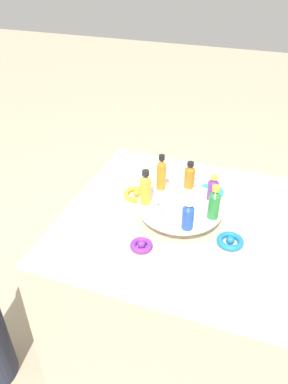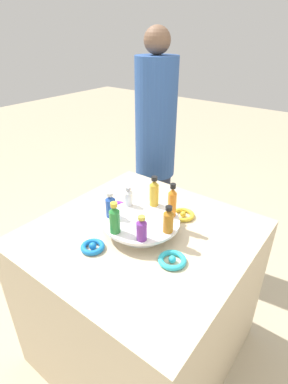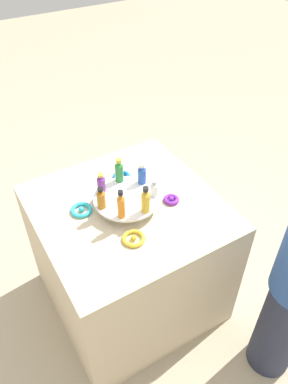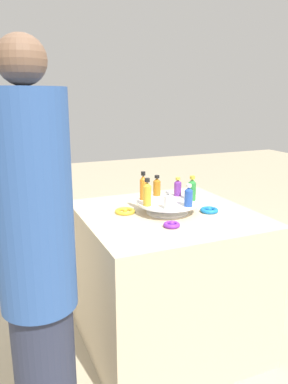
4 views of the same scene
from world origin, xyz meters
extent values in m
plane|color=tan|center=(0.00, 0.00, 0.00)|extent=(12.00, 12.00, 0.00)
cube|color=beige|center=(0.00, 0.00, 0.39)|extent=(0.89, 0.89, 0.78)
cylinder|color=white|center=(0.00, 0.00, 0.78)|extent=(0.22, 0.22, 0.01)
cylinder|color=white|center=(0.00, 0.00, 0.81)|extent=(0.12, 0.12, 0.04)
cylinder|color=white|center=(0.00, 0.00, 0.83)|extent=(0.33, 0.33, 0.01)
cylinder|color=silver|center=(0.06, 0.12, 0.87)|extent=(0.04, 0.04, 0.07)
cone|color=silver|center=(0.06, 0.12, 0.91)|extent=(0.04, 0.04, 0.01)
cylinder|color=#B2B2B7|center=(0.06, 0.12, 0.93)|extent=(0.02, 0.02, 0.01)
cylinder|color=#234CAD|center=(-0.06, 0.12, 0.88)|extent=(0.04, 0.04, 0.08)
cone|color=#234CAD|center=(-0.06, 0.12, 0.93)|extent=(0.04, 0.04, 0.02)
cylinder|color=silver|center=(-0.06, 0.12, 0.95)|extent=(0.03, 0.03, 0.01)
cylinder|color=#288438|center=(-0.13, 0.03, 0.89)|extent=(0.04, 0.04, 0.10)
cone|color=#288438|center=(-0.13, 0.03, 0.95)|extent=(0.04, 0.04, 0.02)
cylinder|color=gold|center=(-0.13, 0.03, 0.96)|extent=(0.03, 0.03, 0.02)
cylinder|color=#702D93|center=(-0.10, -0.08, 0.88)|extent=(0.04, 0.04, 0.07)
cone|color=#702D93|center=(-0.10, -0.08, 0.92)|extent=(0.04, 0.04, 0.02)
cylinder|color=gold|center=(-0.10, -0.08, 0.94)|extent=(0.03, 0.03, 0.01)
cylinder|color=#AD6B19|center=(0.00, -0.13, 0.88)|extent=(0.04, 0.04, 0.08)
cone|color=#AD6B19|center=(0.00, -0.13, 0.93)|extent=(0.04, 0.04, 0.02)
cylinder|color=black|center=(0.00, -0.13, 0.95)|extent=(0.03, 0.03, 0.01)
cylinder|color=orange|center=(0.10, -0.08, 0.89)|extent=(0.04, 0.04, 0.11)
cone|color=orange|center=(0.10, -0.08, 0.96)|extent=(0.03, 0.03, 0.02)
cylinder|color=black|center=(0.10, -0.08, 0.98)|extent=(0.02, 0.02, 0.02)
cylinder|color=gold|center=(0.13, 0.03, 0.89)|extent=(0.04, 0.04, 0.10)
cone|color=gold|center=(0.13, 0.03, 0.95)|extent=(0.04, 0.04, 0.02)
cylinder|color=black|center=(0.13, 0.03, 0.97)|extent=(0.03, 0.03, 0.02)
torus|color=purple|center=(0.08, 0.21, 0.79)|extent=(0.08, 0.08, 0.02)
sphere|color=purple|center=(0.08, 0.21, 0.79)|extent=(0.03, 0.03, 0.03)
torus|color=blue|center=(-0.21, 0.08, 0.79)|extent=(0.10, 0.10, 0.02)
sphere|color=blue|center=(-0.21, 0.08, 0.79)|extent=(0.03, 0.03, 0.03)
torus|color=#2DB7CC|center=(-0.08, -0.21, 0.79)|extent=(0.11, 0.11, 0.02)
sphere|color=#2DB7CC|center=(-0.08, -0.21, 0.79)|extent=(0.03, 0.03, 0.03)
torus|color=gold|center=(0.21, -0.08, 0.79)|extent=(0.11, 0.11, 0.02)
sphere|color=gold|center=(0.21, -0.08, 0.79)|extent=(0.03, 0.03, 0.03)
cylinder|color=#282D42|center=(0.73, 0.45, 0.33)|extent=(0.23, 0.23, 0.66)
camera|label=1|loc=(-0.26, 1.12, 1.69)|focal=35.00mm
camera|label=2|loc=(-0.82, -0.65, 1.55)|focal=28.00mm
camera|label=3|loc=(1.20, -0.62, 2.06)|focal=35.00mm
camera|label=4|loc=(0.86, 1.70, 1.39)|focal=35.00mm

